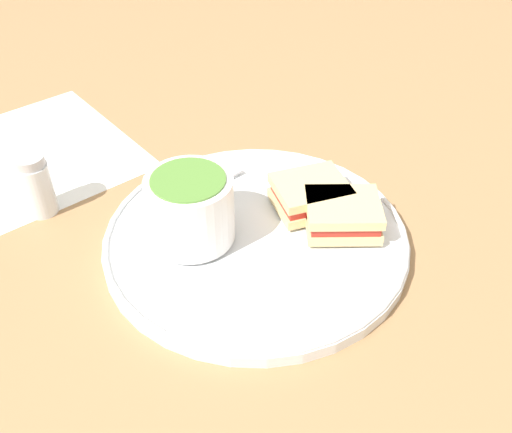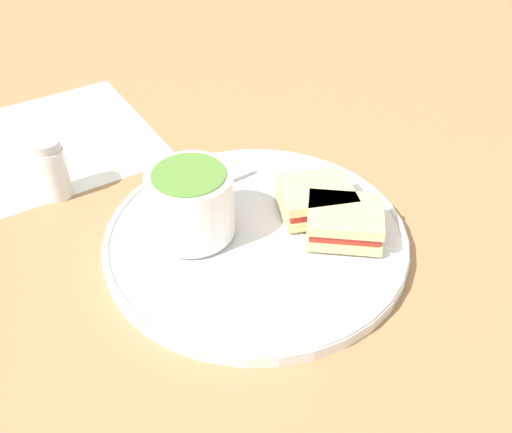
{
  "view_description": "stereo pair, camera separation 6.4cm",
  "coord_description": "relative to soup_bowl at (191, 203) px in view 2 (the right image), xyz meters",
  "views": [
    {
      "loc": [
        -0.22,
        -0.45,
        0.45
      ],
      "look_at": [
        0.0,
        0.0,
        0.04
      ],
      "focal_mm": 42.0,
      "sensor_mm": 36.0,
      "label": 1
    },
    {
      "loc": [
        -0.16,
        -0.47,
        0.45
      ],
      "look_at": [
        0.0,
        0.0,
        0.04
      ],
      "focal_mm": 42.0,
      "sensor_mm": 36.0,
      "label": 2
    }
  ],
  "objects": [
    {
      "name": "spoon",
      "position": [
        0.01,
        0.06,
        -0.03
      ],
      "size": [
        0.11,
        0.05,
        0.01
      ],
      "rotation": [
        0.0,
        0.0,
        9.71
      ],
      "color": "silver",
      "rests_on": "plate"
    },
    {
      "name": "salt_shaker",
      "position": [
        -0.14,
        0.14,
        -0.02
      ],
      "size": [
        0.04,
        0.04,
        0.08
      ],
      "color": "silver",
      "rests_on": "ground_plane"
    },
    {
      "name": "soup_bowl",
      "position": [
        0.0,
        0.0,
        0.0
      ],
      "size": [
        0.09,
        0.09,
        0.08
      ],
      "color": "white",
      "rests_on": "plate"
    },
    {
      "name": "sandwich_half_near",
      "position": [
        0.15,
        -0.06,
        -0.02
      ],
      "size": [
        0.1,
        0.1,
        0.03
      ],
      "rotation": [
        0.0,
        0.0,
        5.85
      ],
      "color": "#DBBC7F",
      "rests_on": "plate"
    },
    {
      "name": "menu_sheet",
      "position": [
        -0.13,
        0.27,
        -0.06
      ],
      "size": [
        0.29,
        0.31,
        0.0
      ],
      "rotation": [
        0.0,
        0.0,
        0.24
      ],
      "color": "white",
      "rests_on": "ground_plane"
    },
    {
      "name": "sandwich_half_far",
      "position": [
        0.14,
        -0.01,
        -0.02
      ],
      "size": [
        0.09,
        0.08,
        0.03
      ],
      "rotation": [
        0.0,
        0.0,
        6.16
      ],
      "color": "#DBBC7F",
      "rests_on": "plate"
    },
    {
      "name": "ground_plane",
      "position": [
        0.06,
        -0.02,
        -0.06
      ],
      "size": [
        2.4,
        2.4,
        0.0
      ],
      "primitive_type": "plane",
      "color": "#9E754C"
    },
    {
      "name": "plate",
      "position": [
        0.06,
        -0.02,
        -0.05
      ],
      "size": [
        0.34,
        0.34,
        0.02
      ],
      "color": "white",
      "rests_on": "ground_plane"
    }
  ]
}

